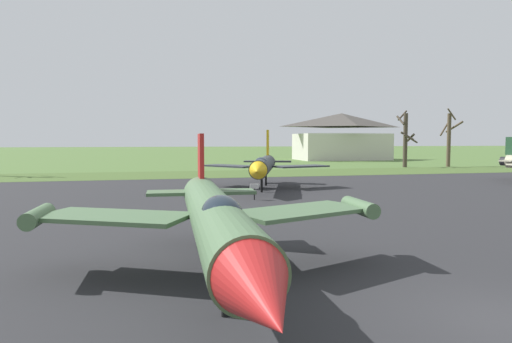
# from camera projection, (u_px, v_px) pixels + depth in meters

# --- Properties ---
(ground_plane) EXTENTS (600.00, 600.00, 0.00)m
(ground_plane) POSITION_uv_depth(u_px,v_px,m) (509.00, 324.00, 9.83)
(ground_plane) COLOR #4C6B33
(asphalt_apron) EXTENTS (93.33, 48.93, 0.05)m
(asphalt_apron) POSITION_uv_depth(u_px,v_px,m) (294.00, 215.00, 24.05)
(asphalt_apron) COLOR #28282B
(asphalt_apron) RESTS_ON ground
(grass_verge_strip) EXTENTS (153.33, 12.00, 0.06)m
(grass_verge_strip) POSITION_uv_depth(u_px,v_px,m) (212.00, 174.00, 53.59)
(grass_verge_strip) COLOR #445D29
(grass_verge_strip) RESTS_ON ground
(jet_fighter_front_left) EXTENTS (10.49, 14.13, 4.24)m
(jet_fighter_front_left) POSITION_uv_depth(u_px,v_px,m) (215.00, 218.00, 12.14)
(jet_fighter_front_left) COLOR #4C6B47
(jet_fighter_front_left) RESTS_ON ground
(jet_fighter_front_right) EXTENTS (10.34, 13.44, 4.98)m
(jet_fighter_front_right) POSITION_uv_depth(u_px,v_px,m) (264.00, 165.00, 36.93)
(jet_fighter_front_right) COLOR #33383D
(jet_fighter_front_right) RESTS_ON ground
(info_placard_front_right) EXTENTS (0.62, 0.20, 1.13)m
(info_placard_front_right) POSITION_uv_depth(u_px,v_px,m) (254.00, 190.00, 30.14)
(info_placard_front_right) COLOR black
(info_placard_front_right) RESTS_ON ground
(bare_tree_center) EXTENTS (2.66, 2.44, 8.60)m
(bare_tree_center) POSITION_uv_depth(u_px,v_px,m) (406.00, 138.00, 68.16)
(bare_tree_center) COLOR #42382D
(bare_tree_center) RESTS_ON ground
(bare_tree_right_of_center) EXTENTS (3.03, 2.82, 8.90)m
(bare_tree_right_of_center) POSITION_uv_depth(u_px,v_px,m) (449.00, 137.00, 69.64)
(bare_tree_right_of_center) COLOR brown
(bare_tree_right_of_center) RESTS_ON ground
(visitor_building) EXTENTS (19.46, 12.07, 9.70)m
(visitor_building) POSITION_uv_depth(u_px,v_px,m) (341.00, 137.00, 95.11)
(visitor_building) COLOR beige
(visitor_building) RESTS_ON ground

